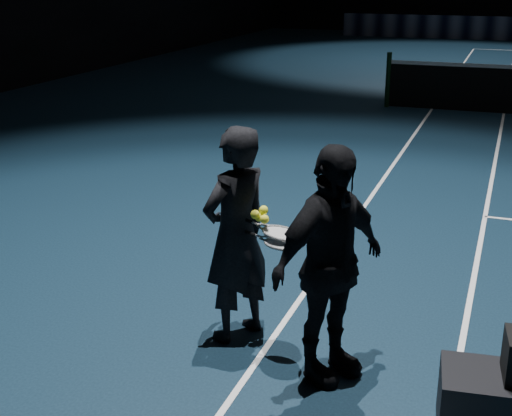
{
  "coord_description": "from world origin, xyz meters",
  "views": [
    {
      "loc": [
        -3.93,
        -14.55,
        2.72
      ],
      "look_at": [
        -5.57,
        -10.09,
        1.11
      ],
      "focal_mm": 50.0,
      "sensor_mm": 36.0,
      "label": 1
    }
  ],
  "objects_px": {
    "player_a": "(236,235)",
    "racket_lower": "(283,244)",
    "player_b": "(329,265)",
    "racket_upper": "(281,233)",
    "tennis_balls": "(262,216)"
  },
  "relations": [
    {
      "from": "player_a",
      "to": "racket_lower",
      "type": "xyz_separation_m",
      "value": [
        0.42,
        -0.16,
        0.05
      ]
    },
    {
      "from": "player_a",
      "to": "racket_lower",
      "type": "distance_m",
      "value": 0.45
    },
    {
      "from": "racket_upper",
      "to": "racket_lower",
      "type": "bearing_deg",
      "value": -42.66
    },
    {
      "from": "tennis_balls",
      "to": "player_b",
      "type": "bearing_deg",
      "value": -21.56
    },
    {
      "from": "player_a",
      "to": "player_b",
      "type": "xyz_separation_m",
      "value": [
        0.79,
        -0.31,
        0.0
      ]
    },
    {
      "from": "player_b",
      "to": "tennis_balls",
      "type": "xyz_separation_m",
      "value": [
        -0.55,
        0.22,
        0.21
      ]
    },
    {
      "from": "racket_lower",
      "to": "racket_upper",
      "type": "bearing_deg",
      "value": 141.34
    },
    {
      "from": "racket_upper",
      "to": "tennis_balls",
      "type": "xyz_separation_m",
      "value": [
        -0.15,
        0.02,
        0.11
      ]
    },
    {
      "from": "player_b",
      "to": "player_a",
      "type": "bearing_deg",
      "value": 99.53
    },
    {
      "from": "player_a",
      "to": "player_b",
      "type": "bearing_deg",
      "value": 95.09
    },
    {
      "from": "player_a",
      "to": "racket_lower",
      "type": "relative_size",
      "value": 2.44
    },
    {
      "from": "tennis_balls",
      "to": "player_a",
      "type": "bearing_deg",
      "value": 160.05
    },
    {
      "from": "racket_lower",
      "to": "player_b",
      "type": "bearing_deg",
      "value": 0.0
    },
    {
      "from": "player_b",
      "to": "racket_upper",
      "type": "distance_m",
      "value": 0.46
    },
    {
      "from": "player_b",
      "to": "racket_lower",
      "type": "distance_m",
      "value": 0.4
    }
  ]
}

